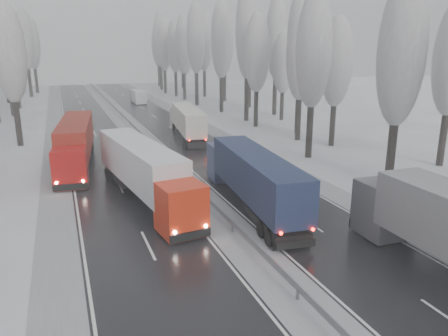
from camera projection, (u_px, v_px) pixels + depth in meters
carriageway_right at (215, 158)px, 45.02m from camera, size 7.50×200.00×0.03m
carriageway_left at (111, 168)px, 41.44m from camera, size 7.50×200.00×0.03m
median_slush at (165, 163)px, 43.23m from camera, size 3.00×200.00×0.04m
shoulder_right at (259, 154)px, 46.70m from camera, size 2.40×200.00×0.04m
shoulder_left at (55, 173)px, 39.76m from camera, size 2.40×200.00×0.04m
median_guardrail at (165, 157)px, 43.06m from camera, size 0.12×200.00×0.76m
tree_16 at (402, 53)px, 32.58m from camera, size 3.60×3.60×16.53m
tree_18 at (314, 51)px, 42.64m from camera, size 3.60×3.60×16.58m
tree_19 at (337, 63)px, 48.46m from camera, size 3.60×3.60×14.57m
tree_20 at (301, 55)px, 51.27m from camera, size 3.60×3.60×15.71m
tree_21 at (301, 40)px, 55.14m from camera, size 3.60×3.60×18.62m
tree_22 at (257, 53)px, 60.35m from camera, size 3.60×3.60×15.86m
tree_23 at (283, 63)px, 66.49m from camera, size 3.60×3.60×13.55m
tree_24 at (247, 32)px, 64.75m from camera, size 3.60×3.60×20.49m
tree_25 at (276, 38)px, 70.89m from camera, size 3.60×3.60×19.44m
tree_26 at (221, 41)px, 74.17m from camera, size 3.60×3.60×18.78m
tree_27 at (250, 45)px, 80.40m from camera, size 3.60×3.60×17.62m
tree_28 at (196, 39)px, 83.24m from camera, size 3.60×3.60×19.62m
tree_29 at (225, 44)px, 89.61m from camera, size 3.60×3.60×18.11m
tree_30 at (183, 45)px, 92.40m from camera, size 3.60×3.60×17.86m
tree_31 at (204, 43)px, 97.90m from camera, size 3.60×3.60×18.58m
tree_32 at (175, 47)px, 99.28m from camera, size 3.60×3.60×17.33m
tree_33 at (184, 55)px, 104.47m from camera, size 3.60×3.60×14.33m
tree_34 at (164, 46)px, 105.33m from camera, size 3.60×3.60×17.63m
tree_35 at (195, 44)px, 111.97m from camera, size 3.60×3.60×18.25m
tree_36 at (160, 39)px, 114.21m from camera, size 3.60×3.60×20.23m
tree_37 at (182, 49)px, 120.85m from camera, size 3.60×3.60×16.37m
tree_38 at (158, 45)px, 124.69m from camera, size 3.60×3.60×17.97m
tree_39 at (164, 49)px, 129.56m from camera, size 3.60×3.60×16.19m
tree_62 at (9, 54)px, 48.10m from camera, size 3.60×3.60×16.04m
tree_68 at (5, 49)px, 69.98m from camera, size 3.60×3.60×16.65m
tree_70 at (12, 47)px, 79.08m from camera, size 3.60×3.60×17.09m
tree_72 at (2, 54)px, 86.95m from camera, size 3.60×3.60×15.11m
tree_74 at (25, 40)px, 97.22m from camera, size 3.60×3.60×19.68m
tree_76 at (32, 43)px, 106.22m from camera, size 3.60×3.60×18.55m
tree_77 at (10, 55)px, 108.64m from camera, size 3.60×3.60×14.32m
tree_78 at (18, 41)px, 110.80m from camera, size 3.60×3.60×19.55m
tree_79 at (8, 47)px, 113.88m from camera, size 3.60×3.60×17.07m
truck_blue_box at (251, 175)px, 30.72m from camera, size 3.87×16.18×4.12m
truck_cream_box at (187, 120)px, 54.58m from camera, size 4.24×15.30×3.89m
box_truck_distant at (138, 96)px, 88.86m from camera, size 2.28×7.31×2.73m
truck_red_white at (144, 170)px, 31.72m from camera, size 4.80×16.68×4.24m
truck_red_red at (75, 141)px, 41.25m from camera, size 4.48×16.91×4.30m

